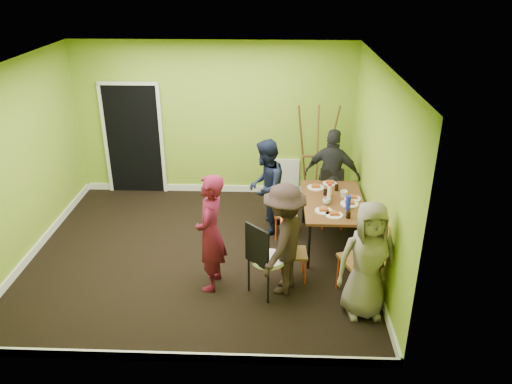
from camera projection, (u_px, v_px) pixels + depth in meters
ground at (201, 253)px, 7.51m from camera, size 5.00×5.00×0.00m
room_walls at (196, 192)px, 7.13m from camera, size 5.04×4.54×2.82m
dining_table at (333, 204)px, 7.46m from camera, size 0.90×1.50×0.75m
chair_left_far at (281, 208)px, 7.79m from camera, size 0.38×0.38×0.87m
chair_left_near at (289, 248)px, 6.72m from camera, size 0.38×0.37×0.86m
chair_back_end at (332, 186)px, 8.16m from camera, size 0.38×0.45×0.92m
chair_front_end at (364, 257)px, 6.28m from camera, size 0.58×0.58×1.09m
chair_bentwood at (264, 256)px, 6.37m from camera, size 0.57×0.57×1.04m
easel at (316, 154)px, 8.78m from camera, size 0.73×0.69×1.82m
plate_near_left at (316, 187)px, 7.86m from camera, size 0.27×0.27×0.01m
plate_near_right at (324, 211)px, 7.12m from camera, size 0.25×0.25×0.01m
plate_far_back at (330, 183)px, 8.00m from camera, size 0.22×0.22×0.01m
plate_far_front at (334, 215)px, 7.00m from camera, size 0.25×0.25×0.01m
plate_wall_back at (352, 198)px, 7.49m from camera, size 0.25×0.25×0.01m
plate_wall_front at (349, 204)px, 7.32m from camera, size 0.26×0.26×0.01m
thermos at (329, 193)px, 7.39m from camera, size 0.06×0.06×0.24m
blue_bottle at (348, 203)px, 7.13m from camera, size 0.07×0.07×0.21m
orange_bottle at (331, 195)px, 7.52m from camera, size 0.03×0.03×0.09m
glass_mid at (326, 192)px, 7.60m from camera, size 0.07×0.07×0.09m
glass_back at (336, 188)px, 7.74m from camera, size 0.06×0.06×0.10m
glass_front at (348, 215)px, 6.91m from camera, size 0.07×0.07×0.10m
cup_a at (327, 201)px, 7.32m from camera, size 0.11×0.11×0.09m
cup_b at (344, 194)px, 7.52m from camera, size 0.11×0.11×0.10m
person_standing at (211, 233)px, 6.43m from camera, size 0.45×0.63×1.61m
person_left_far at (266, 187)px, 7.81m from camera, size 0.73×0.86×1.55m
person_left_near at (284, 240)px, 6.37m from camera, size 0.90×1.12×1.52m
person_back_end at (332, 175)px, 8.22m from camera, size 0.99×0.63×1.57m
person_front_end at (368, 261)px, 5.93m from camera, size 0.78×0.54×1.52m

